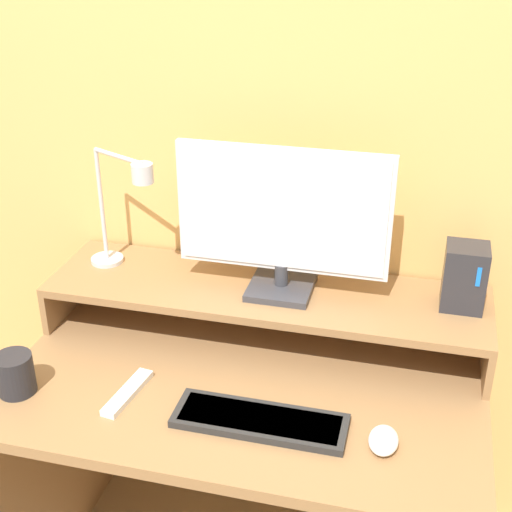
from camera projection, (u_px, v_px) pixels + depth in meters
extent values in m
cube|color=#E5AD60|center=(283.00, 127.00, 1.89)|extent=(6.00, 0.05, 2.50)
cube|color=olive|center=(246.00, 381.00, 1.79)|extent=(1.18, 0.73, 0.03)
cube|color=olive|center=(57.00, 453.00, 2.08)|extent=(0.03, 0.73, 0.69)
cube|color=olive|center=(71.00, 289.00, 2.06)|extent=(0.02, 0.32, 0.12)
cube|color=olive|center=(487.00, 343.00, 1.81)|extent=(0.02, 0.32, 0.12)
cube|color=olive|center=(266.00, 292.00, 1.90)|extent=(1.18, 0.32, 0.02)
cube|color=#38383D|center=(281.00, 287.00, 1.89)|extent=(0.17, 0.18, 0.02)
cylinder|color=#38383D|center=(281.00, 274.00, 1.87)|extent=(0.04, 0.04, 0.06)
cube|color=silver|center=(283.00, 210.00, 1.79)|extent=(0.55, 0.02, 0.33)
cube|color=silver|center=(282.00, 212.00, 1.78)|extent=(0.53, 0.01, 0.30)
cylinder|color=silver|center=(107.00, 259.00, 2.04)|extent=(0.09, 0.09, 0.01)
cylinder|color=silver|center=(102.00, 205.00, 1.96)|extent=(0.01, 0.01, 0.32)
cylinder|color=silver|center=(118.00, 156.00, 1.84)|extent=(0.17, 0.09, 0.01)
cylinder|color=silver|center=(142.00, 173.00, 1.80)|extent=(0.06, 0.06, 0.05)
cube|color=#28282D|center=(464.00, 277.00, 1.78)|extent=(0.11, 0.10, 0.17)
cube|color=#1972F2|center=(479.00, 277.00, 1.72)|extent=(0.01, 0.00, 0.05)
cube|color=#282828|center=(260.00, 421.00, 1.62)|extent=(0.40, 0.13, 0.02)
cube|color=black|center=(260.00, 419.00, 1.61)|extent=(0.37, 0.10, 0.01)
ellipsoid|color=white|center=(383.00, 440.00, 1.55)|extent=(0.07, 0.10, 0.04)
cube|color=white|center=(128.00, 393.00, 1.71)|extent=(0.06, 0.19, 0.02)
cylinder|color=#232328|center=(15.00, 374.00, 1.71)|extent=(0.09, 0.09, 0.10)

